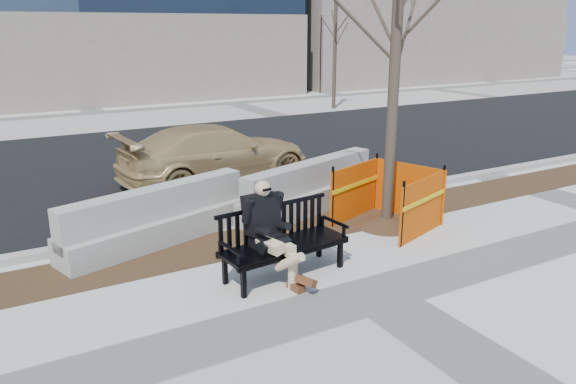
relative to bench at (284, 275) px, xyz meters
name	(u,v)px	position (x,y,z in m)	size (l,w,h in m)	color
ground	(374,294)	(0.77, -1.11, 0.00)	(120.00, 120.00, 0.00)	beige
mulch_strip	(282,233)	(0.77, 1.49, 0.00)	(40.00, 1.20, 0.02)	#47301C
asphalt_street	(170,161)	(0.77, 7.69, 0.00)	(60.00, 10.40, 0.01)	black
curb	(257,215)	(0.77, 2.44, 0.06)	(60.00, 0.25, 0.12)	#9E9B93
bench	(284,275)	(0.00, 0.00, 0.00)	(1.93, 0.69, 1.03)	black
seated_man	(268,278)	(-0.26, 0.03, 0.00)	(0.61, 1.02, 1.43)	black
tree_fence	(386,226)	(2.61, 0.89, 0.00)	(2.25, 2.25, 5.63)	#FF5402
sedan	(217,181)	(1.11, 5.23, 0.00)	(1.84, 4.53, 1.32)	tan
jersey_barrier_left	(159,242)	(-1.22, 2.15, 0.00)	(3.37, 0.67, 0.97)	#9C9A92
jersey_barrier_right	(310,210)	(1.89, 2.36, 0.00)	(3.42, 0.68, 0.98)	gray
far_tree_right	(333,108)	(10.10, 13.68, 0.00)	(1.85, 1.85, 4.98)	#493B2F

